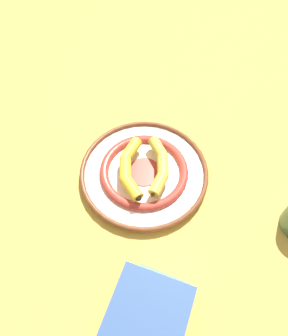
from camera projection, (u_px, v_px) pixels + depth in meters
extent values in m
plane|color=gold|center=(134.00, 182.00, 0.88)|extent=(2.80, 2.80, 0.00)
cylinder|color=white|center=(144.00, 174.00, 0.88)|extent=(0.33, 0.33, 0.02)
torus|color=#AD382D|center=(144.00, 171.00, 0.87)|extent=(0.24, 0.24, 0.02)
cylinder|color=#AD382D|center=(144.00, 172.00, 0.87)|extent=(0.09, 0.09, 0.00)
torus|color=brown|center=(144.00, 171.00, 0.87)|extent=(0.34, 0.34, 0.01)
cylinder|color=yellow|center=(131.00, 149.00, 0.88)|extent=(0.06, 0.07, 0.03)
cylinder|color=yellow|center=(125.00, 168.00, 0.84)|extent=(0.04, 0.07, 0.03)
cylinder|color=yellow|center=(132.00, 188.00, 0.81)|extent=(0.05, 0.07, 0.03)
sphere|color=yellow|center=(125.00, 158.00, 0.86)|extent=(0.03, 0.03, 0.03)
sphere|color=yellow|center=(125.00, 179.00, 0.83)|extent=(0.03, 0.03, 0.03)
cone|color=#472D19|center=(137.00, 141.00, 0.89)|extent=(0.03, 0.04, 0.02)
sphere|color=black|center=(139.00, 198.00, 0.80)|extent=(0.02, 0.02, 0.02)
cylinder|color=gold|center=(158.00, 184.00, 0.82)|extent=(0.06, 0.07, 0.03)
cylinder|color=gold|center=(163.00, 166.00, 0.85)|extent=(0.04, 0.06, 0.03)
cylinder|color=gold|center=(158.00, 148.00, 0.88)|extent=(0.04, 0.06, 0.03)
sphere|color=gold|center=(163.00, 175.00, 0.83)|extent=(0.03, 0.03, 0.03)
sphere|color=gold|center=(163.00, 156.00, 0.86)|extent=(0.03, 0.03, 0.03)
cone|color=#472D19|center=(153.00, 194.00, 0.80)|extent=(0.03, 0.04, 0.02)
sphere|color=black|center=(153.00, 140.00, 0.89)|extent=(0.02, 0.02, 0.02)
cube|color=#AD2328|center=(154.00, 319.00, 0.68)|extent=(0.19, 0.20, 0.03)
cube|color=white|center=(154.00, 317.00, 0.68)|extent=(0.17, 0.19, 0.02)
cube|color=#4C754C|center=(148.00, 320.00, 0.65)|extent=(0.20, 0.22, 0.03)
cube|color=white|center=(149.00, 317.00, 0.65)|extent=(0.19, 0.21, 0.03)
cube|color=#2D4C84|center=(148.00, 315.00, 0.63)|extent=(0.21, 0.22, 0.02)
cube|color=white|center=(148.00, 313.00, 0.63)|extent=(0.20, 0.20, 0.02)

